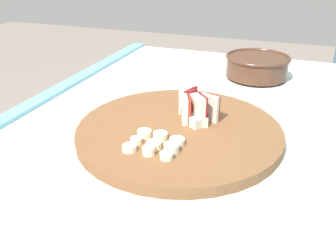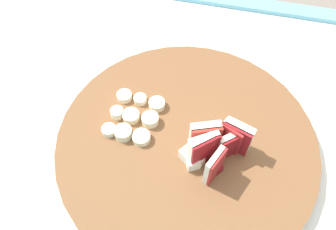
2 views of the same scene
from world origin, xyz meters
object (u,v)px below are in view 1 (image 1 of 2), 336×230
(banana_slice_rows, at_px, (156,143))
(ceramic_bowl, at_px, (257,66))
(apple_wedge_fan, at_px, (193,106))
(apple_dice_pile, at_px, (196,119))
(cutting_board, at_px, (179,131))

(banana_slice_rows, height_order, ceramic_bowl, ceramic_bowl)
(apple_wedge_fan, relative_size, ceramic_bowl, 0.51)
(apple_wedge_fan, xyz_separation_m, ceramic_bowl, (-0.38, 0.09, -0.01))
(apple_wedge_fan, relative_size, banana_slice_rows, 0.95)
(apple_dice_pile, height_order, ceramic_bowl, ceramic_bowl)
(apple_dice_pile, bearing_deg, cutting_board, -46.72)
(cutting_board, height_order, banana_slice_rows, banana_slice_rows)
(apple_wedge_fan, distance_m, banana_slice_rows, 0.15)
(cutting_board, distance_m, apple_dice_pile, 0.04)
(banana_slice_rows, bearing_deg, ceramic_bowl, 167.21)
(ceramic_bowl, bearing_deg, banana_slice_rows, -12.79)
(apple_wedge_fan, bearing_deg, cutting_board, -16.78)
(apple_dice_pile, relative_size, ceramic_bowl, 0.38)
(cutting_board, relative_size, apple_wedge_fan, 4.37)
(ceramic_bowl, bearing_deg, cutting_board, -13.60)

